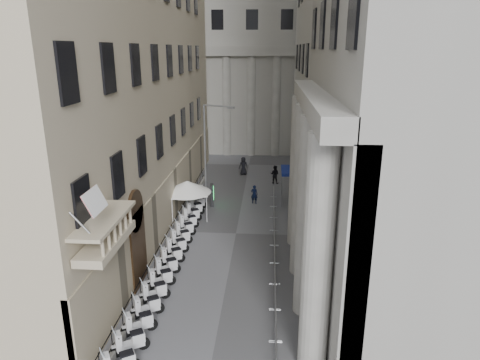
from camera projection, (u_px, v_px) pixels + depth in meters
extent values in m
cube|color=#B8B6AE|center=(254.00, 31.00, 54.03)|extent=(22.00, 10.00, 30.00)
cylinder|color=silver|center=(172.00, 212.00, 32.18)|extent=(0.06, 0.06, 2.05)
cylinder|color=silver|center=(207.00, 213.00, 32.01)|extent=(0.06, 0.06, 2.05)
cylinder|color=silver|center=(179.00, 201.00, 34.67)|extent=(0.06, 0.06, 2.05)
cylinder|color=silver|center=(211.00, 201.00, 34.50)|extent=(0.06, 0.06, 2.05)
cube|color=white|center=(192.00, 194.00, 33.02)|extent=(2.80, 2.80, 0.11)
cone|color=white|center=(192.00, 188.00, 32.88)|extent=(3.73, 3.73, 0.93)
cylinder|color=gray|center=(205.00, 157.00, 35.09)|extent=(0.16, 0.16, 8.56)
cylinder|color=gray|center=(218.00, 106.00, 33.25)|extent=(2.39, 1.17, 0.12)
cube|color=gray|center=(231.00, 108.00, 32.73)|extent=(0.58, 0.43, 0.16)
cube|color=black|center=(212.00, 195.00, 36.26)|extent=(0.37, 0.90, 1.86)
cube|color=#19E54C|center=(214.00, 193.00, 36.21)|extent=(0.11, 0.67, 1.03)
imported|color=black|center=(254.00, 194.00, 36.79)|extent=(0.66, 0.49, 1.64)
imported|color=black|center=(275.00, 174.00, 42.27)|extent=(1.06, 0.93, 1.83)
imported|color=black|center=(243.00, 166.00, 45.17)|extent=(1.08, 0.89, 1.91)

